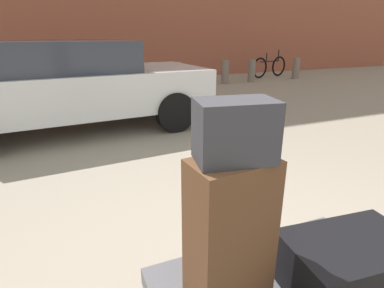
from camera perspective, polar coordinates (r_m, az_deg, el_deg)
The scene contains 9 objects.
suitcase_brown_rear_right at distance 1.39m, azimuth 6.98°, elevation -16.83°, with size 0.35×0.22×0.72m, color #51331E.
suitcase_black_stacked_top at distance 1.78m, azimuth 27.02°, elevation -19.08°, with size 0.63×0.40×0.26m, color black.
duffel_bag_charcoal_topmost_pile at distance 1.17m, azimuth 7.94°, elevation 2.36°, with size 0.30×0.18×0.24m, color #2D2D33.
parked_car at distance 5.42m, azimuth -21.78°, elevation 10.27°, with size 4.42×2.16×1.42m.
bicycle_leaning at distance 12.00m, azimuth 14.10°, elevation 13.66°, with size 1.72×0.47×0.96m.
bollard_kerb_near at distance 9.46m, azimuth -2.63°, elevation 12.65°, with size 0.23×0.23×0.72m, color #72665B.
bollard_kerb_mid at distance 10.12m, azimuth 6.11°, elevation 13.03°, with size 0.23×0.23×0.72m, color #72665B.
bollard_kerb_far at distance 10.62m, azimuth 10.93°, elevation 13.11°, with size 0.23×0.23×0.72m, color #72665B.
bollard_corner at distance 11.72m, azimuth 18.62°, elevation 13.05°, with size 0.23×0.23×0.72m, color #72665B.
Camera 1 is at (-0.90, -0.94, 1.52)m, focal length 28.93 mm.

